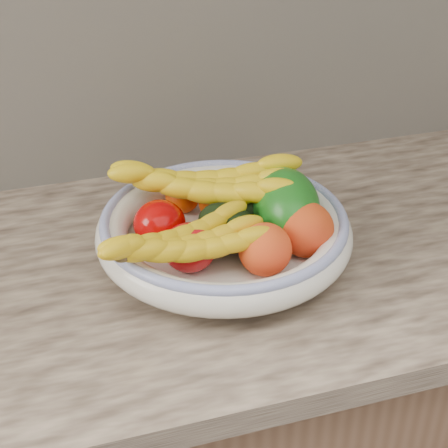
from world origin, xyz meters
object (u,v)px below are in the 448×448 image
Objects in this scene: green_mango at (285,206)px; fruit_bowl at (224,230)px; banana_bunch_back at (206,189)px; banana_bunch_front at (185,247)px.

fruit_bowl is at bearing -174.93° from green_mango.
banana_bunch_front is (-0.07, -0.14, -0.01)m from banana_bunch_back.
banana_bunch_front reaches higher than fruit_bowl.
fruit_bowl is 0.08m from banana_bunch_back.
fruit_bowl is 2.52× the size of green_mango.
green_mango is at bearing -11.74° from banana_bunch_back.
banana_bunch_back is at bearing 154.65° from green_mango.
banana_bunch_back reaches higher than fruit_bowl.
banana_bunch_front is (-0.18, -0.07, 0.01)m from green_mango.
green_mango is 0.19m from banana_bunch_front.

